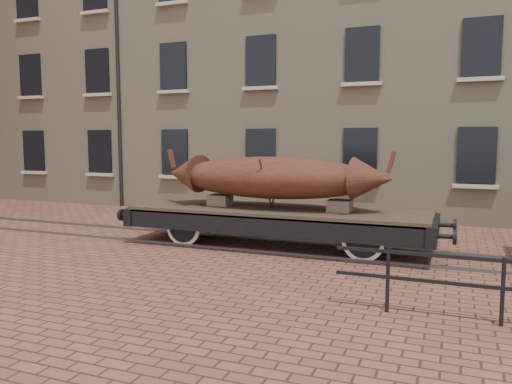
% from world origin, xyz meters
% --- Properties ---
extents(ground, '(90.00, 90.00, 0.00)m').
position_xyz_m(ground, '(0.00, 0.00, 0.00)').
color(ground, brown).
extents(warehouse_cream, '(40.00, 10.19, 14.00)m').
position_xyz_m(warehouse_cream, '(3.00, 9.99, 7.00)').
color(warehouse_cream, tan).
rests_on(warehouse_cream, ground).
extents(rail_track, '(30.00, 1.52, 0.06)m').
position_xyz_m(rail_track, '(0.00, 0.00, 0.03)').
color(rail_track, '#59595E').
rests_on(rail_track, ground).
extents(flatcar_wagon, '(8.27, 2.24, 1.25)m').
position_xyz_m(flatcar_wagon, '(-0.14, 0.00, 0.78)').
color(flatcar_wagon, '#483D2E').
rests_on(flatcar_wagon, ground).
extents(iron_boat, '(5.93, 1.73, 1.44)m').
position_xyz_m(iron_boat, '(-0.29, 0.00, 1.74)').
color(iron_boat, maroon).
rests_on(iron_boat, flatcar_wagon).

